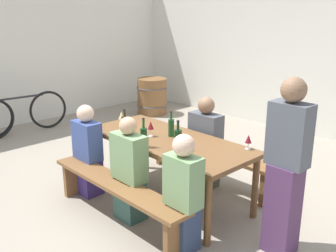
{
  "coord_description": "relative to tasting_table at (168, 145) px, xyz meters",
  "views": [
    {
      "loc": [
        3.02,
        -2.86,
        2.16
      ],
      "look_at": [
        0.0,
        0.0,
        0.9
      ],
      "focal_mm": 41.52,
      "sensor_mm": 36.0,
      "label": 1
    }
  ],
  "objects": [
    {
      "name": "ground_plane",
      "position": [
        0.0,
        0.0,
        -0.68
      ],
      "size": [
        24.0,
        24.0,
        0.0
      ],
      "primitive_type": "plane",
      "color": "gray"
    },
    {
      "name": "back_wall",
      "position": [
        0.0,
        3.61,
        0.92
      ],
      "size": [
        14.0,
        0.2,
        3.2
      ],
      "primitive_type": "cube",
      "color": "silver",
      "rests_on": "ground"
    },
    {
      "name": "side_wall",
      "position": [
        -4.32,
        0.0,
        0.92
      ],
      "size": [
        0.2,
        7.62,
        3.2
      ],
      "primitive_type": "cube",
      "color": "silver",
      "rests_on": "ground"
    },
    {
      "name": "tasting_table",
      "position": [
        0.0,
        0.0,
        0.0
      ],
      "size": [
        2.04,
        0.88,
        0.75
      ],
      "color": "brown",
      "rests_on": "ground"
    },
    {
      "name": "bench_near",
      "position": [
        0.0,
        -0.74,
        -0.32
      ],
      "size": [
        1.94,
        0.3,
        0.45
      ],
      "color": "brown",
      "rests_on": "ground"
    },
    {
      "name": "bench_far",
      "position": [
        0.0,
        0.74,
        -0.32
      ],
      "size": [
        1.94,
        0.3,
        0.45
      ],
      "color": "brown",
      "rests_on": "ground"
    },
    {
      "name": "wine_bottle_0",
      "position": [
        -0.42,
        -0.28,
        0.2
      ],
      "size": [
        0.08,
        0.08,
        0.31
      ],
      "color": "#332814",
      "rests_on": "tasting_table"
    },
    {
      "name": "wine_bottle_1",
      "position": [
        0.34,
        -0.18,
        0.19
      ],
      "size": [
        0.08,
        0.08,
        0.32
      ],
      "color": "#143319",
      "rests_on": "tasting_table"
    },
    {
      "name": "wine_bottle_2",
      "position": [
        -0.04,
        0.09,
        0.18
      ],
      "size": [
        0.07,
        0.07,
        0.3
      ],
      "color": "#194723",
      "rests_on": "tasting_table"
    },
    {
      "name": "wine_bottle_3",
      "position": [
        0.02,
        -0.37,
        0.19
      ],
      "size": [
        0.07,
        0.07,
        0.32
      ],
      "color": "#194723",
      "rests_on": "tasting_table"
    },
    {
      "name": "wine_glass_0",
      "position": [
        -0.78,
        -0.06,
        0.2
      ],
      "size": [
        0.08,
        0.08,
        0.18
      ],
      "color": "silver",
      "rests_on": "tasting_table"
    },
    {
      "name": "wine_glass_1",
      "position": [
        -0.19,
        -0.09,
        0.2
      ],
      "size": [
        0.07,
        0.07,
        0.18
      ],
      "color": "silver",
      "rests_on": "tasting_table"
    },
    {
      "name": "wine_glass_2",
      "position": [
        0.82,
        0.37,
        0.18
      ],
      "size": [
        0.07,
        0.07,
        0.16
      ],
      "color": "silver",
      "rests_on": "tasting_table"
    },
    {
      "name": "seated_guest_near_0",
      "position": [
        -0.76,
        -0.59,
        -0.15
      ],
      "size": [
        0.36,
        0.24,
        1.11
      ],
      "rotation": [
        0.0,
        0.0,
        1.57
      ],
      "color": "navy",
      "rests_on": "ground"
    },
    {
      "name": "seated_guest_near_1",
      "position": [
        0.04,
        -0.59,
        -0.15
      ],
      "size": [
        0.4,
        0.24,
        1.12
      ],
      "rotation": [
        0.0,
        0.0,
        1.57
      ],
      "color": "#30544B",
      "rests_on": "ground"
    },
    {
      "name": "seated_guest_near_2",
      "position": [
        0.82,
        -0.59,
        -0.13
      ],
      "size": [
        0.34,
        0.24,
        1.13
      ],
      "rotation": [
        0.0,
        0.0,
        1.57
      ],
      "color": "navy",
      "rests_on": "ground"
    },
    {
      "name": "seated_guest_far_0",
      "position": [
        0.05,
        0.59,
        -0.13
      ],
      "size": [
        0.42,
        0.24,
        1.15
      ],
      "rotation": [
        0.0,
        0.0,
        -1.57
      ],
      "color": "#3F4537",
      "rests_on": "ground"
    },
    {
      "name": "standing_host",
      "position": [
        1.45,
        0.05,
        0.13
      ],
      "size": [
        0.35,
        0.24,
        1.63
      ],
      "rotation": [
        0.0,
        0.0,
        3.14
      ],
      "color": "#4F3056",
      "rests_on": "ground"
    },
    {
      "name": "wine_barrel",
      "position": [
        -3.07,
        2.44,
        -0.3
      ],
      "size": [
        0.65,
        0.65,
        0.76
      ],
      "color": "brown",
      "rests_on": "ground"
    },
    {
      "name": "parked_bicycle_0",
      "position": [
        -3.67,
        -0.16,
        -0.3
      ],
      "size": [
        0.24,
        1.69,
        0.9
      ],
      "rotation": [
        0.0,
        0.0,
        1.48
      ],
      "color": "black",
      "rests_on": "ground"
    }
  ]
}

